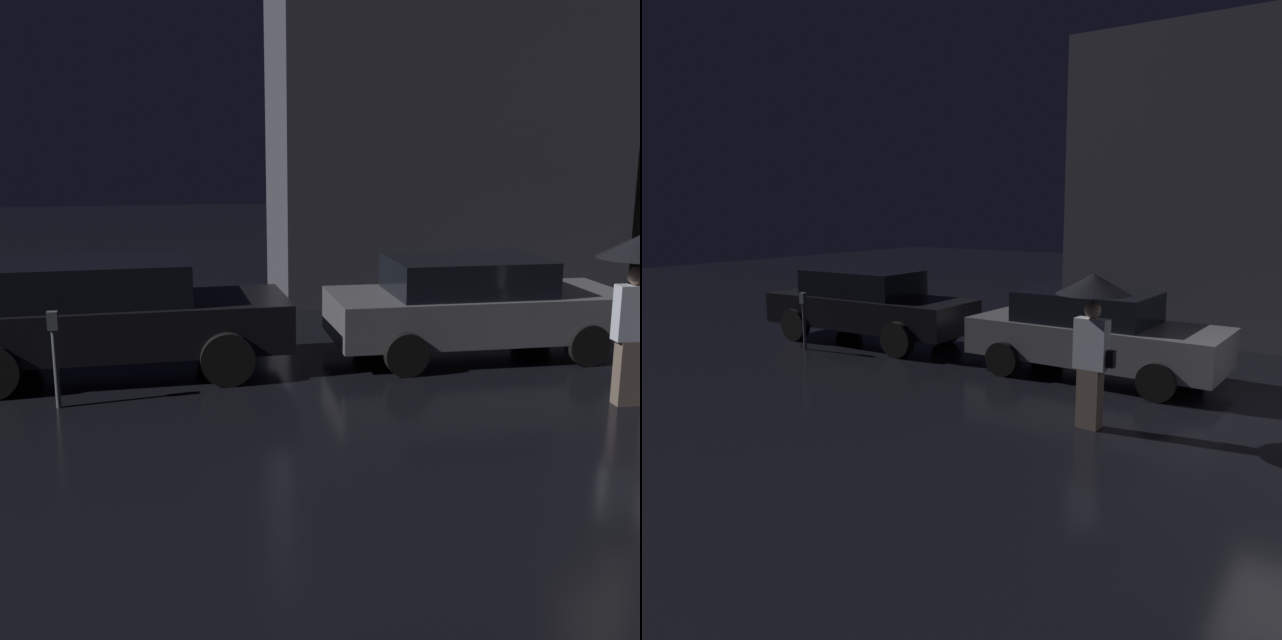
% 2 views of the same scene
% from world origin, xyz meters
% --- Properties ---
extents(building_facade_left, '(6.92, 3.00, 6.66)m').
position_xyz_m(building_facade_left, '(-2.60, 6.50, 3.33)').
color(building_facade_left, '#3D3D47').
rests_on(building_facade_left, ground).
extents(parked_car_black, '(4.72, 1.87, 1.56)m').
position_xyz_m(parked_car_black, '(-9.04, 1.48, 0.82)').
color(parked_car_black, black).
rests_on(parked_car_black, ground).
extents(parked_car_grey, '(4.34, 1.96, 1.46)m').
position_xyz_m(parked_car_grey, '(-3.85, 1.50, 0.76)').
color(parked_car_grey, slate).
rests_on(parked_car_grey, ground).
extents(pedestrian_with_umbrella, '(0.97, 0.97, 2.05)m').
position_xyz_m(pedestrian_with_umbrella, '(-2.87, -1.03, 1.58)').
color(pedestrian_with_umbrella, '#66564C').
rests_on(pedestrian_with_umbrella, ground).
extents(parking_meter, '(0.12, 0.10, 1.18)m').
position_xyz_m(parking_meter, '(-9.60, 0.16, 0.73)').
color(parking_meter, '#4C5154').
rests_on(parking_meter, ground).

